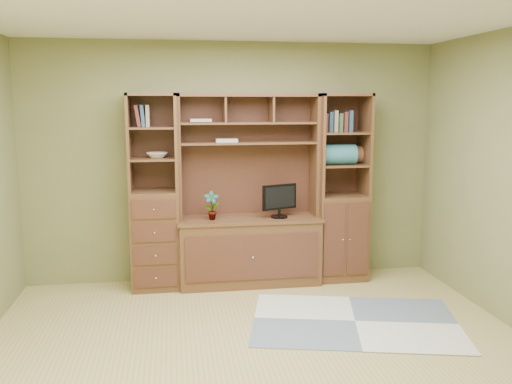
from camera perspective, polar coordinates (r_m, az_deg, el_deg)
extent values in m
cube|color=tan|center=(4.41, 0.73, -16.91)|extent=(4.60, 4.10, 0.04)
cube|color=white|center=(4.01, 0.81, 18.65)|extent=(4.60, 4.10, 0.04)
cube|color=olive|center=(5.97, -2.45, 3.11)|extent=(4.50, 0.04, 2.60)
cube|color=olive|center=(2.12, 9.96, -8.89)|extent=(4.50, 0.04, 2.60)
cube|color=#53331D|center=(5.77, -0.70, 0.13)|extent=(1.54, 0.53, 2.05)
cube|color=#53331D|center=(5.75, -10.67, -0.05)|extent=(0.50, 0.45, 2.05)
cube|color=#53331D|center=(6.03, 8.92, 0.44)|extent=(0.55, 0.45, 2.05)
cube|color=#9DA2A3|center=(5.10, 10.39, -13.25)|extent=(2.06, 1.61, 0.01)
cube|color=black|center=(5.79, 2.48, -0.30)|extent=(0.44, 0.31, 0.50)
imported|color=#A04436|center=(5.72, -4.70, -1.44)|extent=(0.16, 0.11, 0.30)
cube|color=#B8A99D|center=(5.77, -3.13, 5.46)|extent=(0.23, 0.17, 0.04)
imported|color=beige|center=(5.70, -10.37, 3.84)|extent=(0.22, 0.22, 0.05)
cube|color=#29606D|center=(5.92, 8.64, 3.92)|extent=(0.38, 0.22, 0.22)
cube|color=brown|center=(6.10, 9.71, 3.91)|extent=(0.34, 0.19, 0.19)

